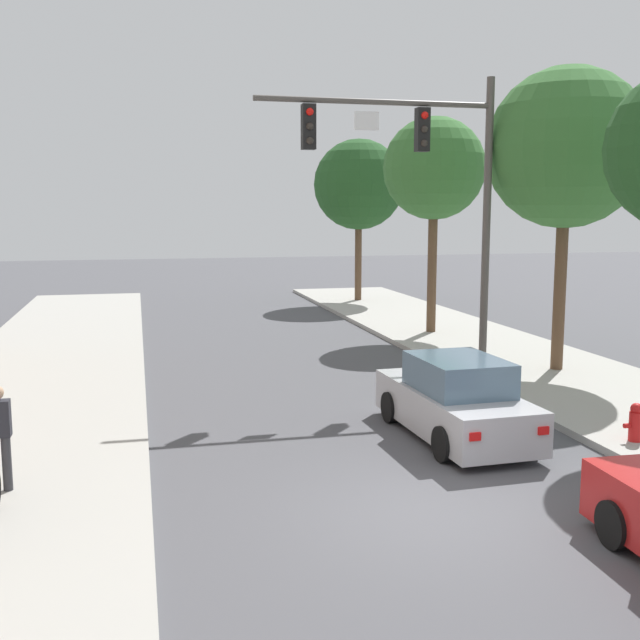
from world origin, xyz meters
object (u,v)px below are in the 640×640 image
Objects in this scene: traffic_signal_mast at (426,172)px; street_tree_second at (566,149)px; car_lead_silver at (455,401)px; fire_hydrant at (636,422)px; street_tree_farthest at (359,185)px; street_tree_third at (434,169)px.

street_tree_second is (3.86, 0.02, 0.63)m from traffic_signal_mast.
car_lead_silver reaches higher than fire_hydrant.
street_tree_farthest is at bearing 78.63° from car_lead_silver.
street_tree_third reaches higher than car_lead_silver.
street_tree_farthest is (1.29, 22.56, 5.02)m from fire_hydrant.
traffic_signal_mast is 0.95× the size of street_tree_second.
fire_hydrant is 23.14m from street_tree_farthest.
street_tree_farthest is (4.25, 21.11, 4.81)m from car_lead_silver.
street_tree_farthest is at bearing 88.92° from street_tree_third.
fire_hydrant is (1.84, -6.11, -4.81)m from traffic_signal_mast.
traffic_signal_mast is 6.65m from car_lead_silver.
street_tree_second is 1.07× the size of street_tree_third.
traffic_signal_mast is at bearing -113.57° from street_tree_third.
traffic_signal_mast reaches higher than street_tree_farthest.
fire_hydrant is at bearing -93.27° from street_tree_farthest.
street_tree_third is at bearing -91.08° from street_tree_farthest.
fire_hydrant is 8.44m from street_tree_second.
street_tree_farthest is at bearing 86.73° from fire_hydrant.
traffic_signal_mast is 1.75× the size of car_lead_silver.
car_lead_silver is (-1.12, -4.67, -4.59)m from traffic_signal_mast.
fire_hydrant is 0.10× the size of street_tree_farthest.
street_tree_second reaches higher than street_tree_farthest.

